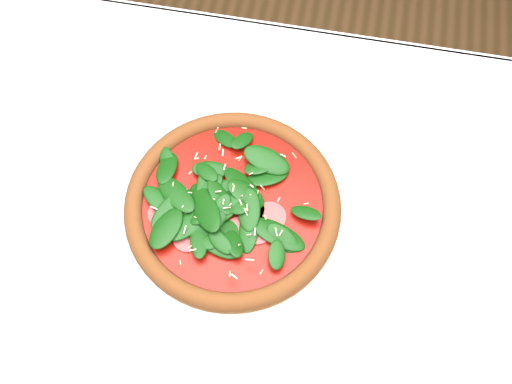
# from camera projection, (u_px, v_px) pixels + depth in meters

# --- Properties ---
(ground) EXTENTS (6.00, 6.00, 0.00)m
(ground) POSITION_uv_depth(u_px,v_px,m) (242.00, 349.00, 1.45)
(ground) COLOR brown
(ground) RESTS_ON ground
(dining_table) EXTENTS (1.21, 0.81, 0.75)m
(dining_table) POSITION_uv_depth(u_px,v_px,m) (232.00, 270.00, 0.87)
(dining_table) COLOR white
(dining_table) RESTS_ON ground
(plate) EXTENTS (0.35, 0.35, 0.01)m
(plate) POSITION_uv_depth(u_px,v_px,m) (233.00, 210.00, 0.79)
(plate) COLOR white
(plate) RESTS_ON dining_table
(pizza) EXTENTS (0.36, 0.36, 0.04)m
(pizza) POSITION_uv_depth(u_px,v_px,m) (233.00, 204.00, 0.78)
(pizza) COLOR olive
(pizza) RESTS_ON plate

